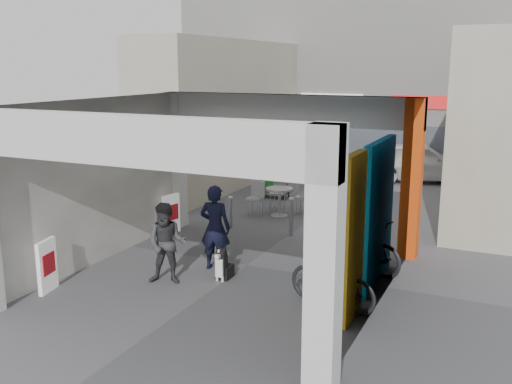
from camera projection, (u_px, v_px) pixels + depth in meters
The scene contains 21 objects.
ground at pixel (247, 265), 12.13m from camera, with size 90.00×90.00×0.00m, color #57565B.
arcade_canopy at pixel (253, 166), 10.68m from camera, with size 6.40×6.45×6.40m.
far_building at pixel (393, 69), 23.65m from camera, with size 18.00×4.08×8.00m.
plaza_bldg_left at pixel (224, 113), 20.08m from camera, with size 2.00×9.00×5.00m, color #B5AF96.
plaza_bldg_right at pixel (501, 124), 16.37m from camera, with size 2.00×9.00×5.00m, color #B5AF96.
bollard_left at pixel (231, 213), 14.84m from camera, with size 0.09×0.09×0.82m, color gray.
bollard_center at pixel (291, 217), 14.14m from camera, with size 0.09×0.09×0.95m, color gray.
bollard_right at pixel (352, 228), 13.39m from camera, with size 0.09×0.09×0.85m, color gray.
advert_board_near at pixel (47, 266), 10.61m from camera, with size 0.20×0.55×1.00m.
advert_board_far at pixel (171, 214), 14.32m from camera, with size 0.19×0.56×1.00m.
cafe_set at pixel (279, 201), 16.34m from camera, with size 1.60×1.29×0.97m.
produce_stand at pixel (273, 189), 18.32m from camera, with size 1.08×0.59×0.71m.
crate_stack at pixel (354, 184), 19.01m from camera, with size 0.52×0.45×0.56m.
border_collie at pixel (223, 266), 11.26m from camera, with size 0.26×0.51×0.70m.
man_with_dog at pixel (215, 228), 11.72m from camera, with size 0.65×0.43×1.78m, color black.
man_back_turned at pixel (167, 244), 10.97m from camera, with size 0.78×0.61×1.60m, color #38383A.
man_elderly at pixel (343, 221), 12.50m from camera, with size 0.80×0.52×1.64m, color #5581A6.
man_crates at pixel (379, 171), 17.96m from camera, with size 1.06×0.44×1.81m, color black.
bicycle_front at pixel (359, 244), 11.78m from camera, with size 0.72×2.07×1.09m, color black.
bicycle_rear at pixel (332, 280), 9.89m from camera, with size 0.48×1.71×1.03m, color black.
white_van at pixel (419, 161), 20.80m from camera, with size 1.71×4.26×1.45m, color silver.
Camera 1 is at (5.03, -10.34, 4.15)m, focal length 40.00 mm.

